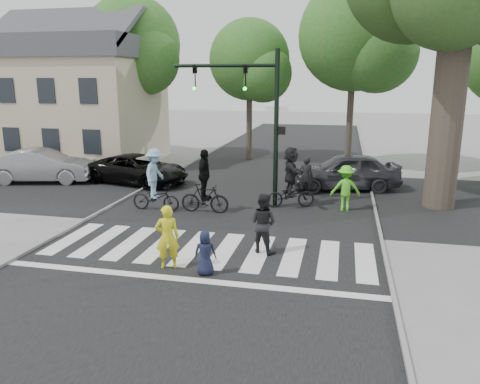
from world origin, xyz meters
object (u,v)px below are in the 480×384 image
object	(u,v)px
cyclist_left	(155,184)
pedestrian_woman	(167,237)
pedestrian_child	(205,253)
cyclist_mid	(205,187)
car_grey	(345,171)
car_suv	(138,169)
traffic_signal	(255,106)
cyclist_right	(291,181)
pedestrian_adult	(263,223)
car_silver	(42,166)

from	to	relation	value
cyclist_left	pedestrian_woman	bearing A→B (deg)	-64.38
pedestrian_child	cyclist_mid	bearing A→B (deg)	-86.42
car_grey	pedestrian_woman	bearing A→B (deg)	-37.08
pedestrian_child	cyclist_mid	world-z (taller)	cyclist_mid
car_grey	car_suv	bearing A→B (deg)	-98.26
pedestrian_woman	car_suv	size ratio (longest dim) A/B	0.35
traffic_signal	car_grey	bearing A→B (deg)	45.21
pedestrian_woman	car_grey	xyz separation A→B (m)	(4.52, 10.30, -0.04)
car_grey	cyclist_left	bearing A→B (deg)	-67.29
traffic_signal	cyclist_right	world-z (taller)	traffic_signal
pedestrian_woman	cyclist_left	distance (m)	5.76
pedestrian_adult	car_grey	distance (m)	8.89
car_suv	cyclist_left	bearing A→B (deg)	-133.42
traffic_signal	pedestrian_woman	bearing A→B (deg)	-98.56
pedestrian_adult	car_suv	size ratio (longest dim) A/B	0.35
traffic_signal	cyclist_left	bearing A→B (deg)	-155.71
pedestrian_child	traffic_signal	bearing A→B (deg)	-102.71
car_grey	pedestrian_child	bearing A→B (deg)	-31.44
pedestrian_child	car_grey	world-z (taller)	car_grey
pedestrian_child	cyclist_mid	size ratio (longest dim) A/B	0.49
car_silver	cyclist_right	bearing A→B (deg)	-112.74
pedestrian_woman	cyclist_mid	world-z (taller)	cyclist_mid
cyclist_left	pedestrian_adult	bearing A→B (deg)	-36.23
cyclist_left	cyclist_mid	size ratio (longest dim) A/B	0.99
pedestrian_woman	pedestrian_adult	size ratio (longest dim) A/B	0.98
traffic_signal	cyclist_left	xyz separation A→B (m)	(-3.51, -1.58, -2.87)
car_grey	traffic_signal	bearing A→B (deg)	-58.17
pedestrian_child	car_suv	xyz separation A→B (m)	(-6.24, 9.63, 0.10)
car_suv	car_silver	bearing A→B (deg)	113.91
pedestrian_woman	traffic_signal	bearing A→B (deg)	-121.90
pedestrian_adult	cyclist_left	world-z (taller)	cyclist_left
pedestrian_woman	cyclist_mid	size ratio (longest dim) A/B	0.72
cyclist_right	pedestrian_child	bearing A→B (deg)	-101.20
cyclist_mid	car_grey	world-z (taller)	cyclist_mid
traffic_signal	car_silver	size ratio (longest dim) A/B	1.22
cyclist_left	car_silver	distance (m)	8.12
traffic_signal	cyclist_right	size ratio (longest dim) A/B	2.52
pedestrian_adult	cyclist_left	size ratio (longest dim) A/B	0.74
pedestrian_child	car_suv	size ratio (longest dim) A/B	0.24
cyclist_left	traffic_signal	bearing A→B (deg)	24.29
car_silver	traffic_signal	bearing A→B (deg)	-113.79
cyclist_mid	cyclist_right	world-z (taller)	cyclist_mid
traffic_signal	pedestrian_child	distance (m)	7.72
traffic_signal	car_suv	distance (m)	7.44
traffic_signal	pedestrian_adult	distance (m)	6.02
pedestrian_adult	car_silver	distance (m)	13.94
traffic_signal	car_grey	size ratio (longest dim) A/B	1.23
pedestrian_child	cyclist_left	size ratio (longest dim) A/B	0.49
cyclist_right	car_grey	distance (m)	4.11
pedestrian_child	pedestrian_adult	bearing A→B (deg)	-134.69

